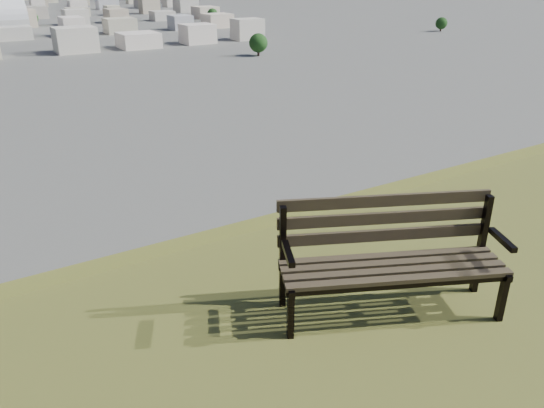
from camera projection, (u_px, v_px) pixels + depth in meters
park_bench at (390, 251)px, 4.59m from camera, size 2.00×1.34×1.01m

